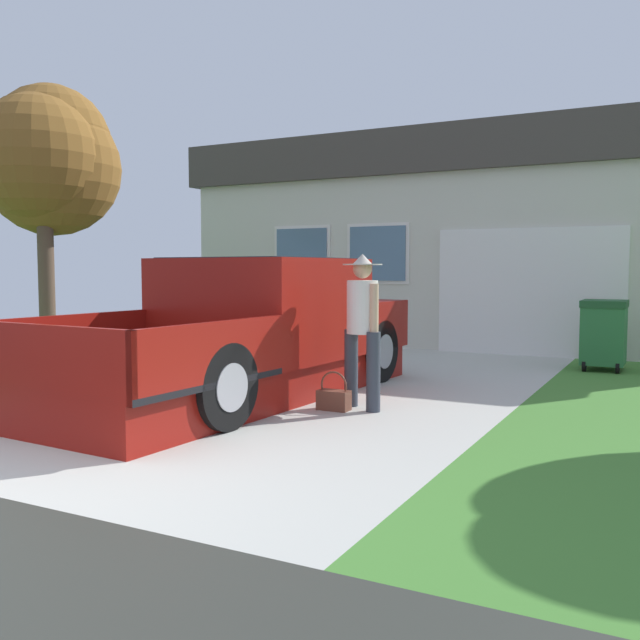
{
  "coord_description": "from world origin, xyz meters",
  "views": [
    {
      "loc": [
        4.09,
        -2.9,
        1.46
      ],
      "look_at": [
        0.62,
        3.76,
        0.9
      ],
      "focal_mm": 38.99,
      "sensor_mm": 36.0,
      "label": 1
    }
  ],
  "objects_px": {
    "pickup_truck": "(259,333)",
    "house_with_garage": "(484,243)",
    "front_yard_tree": "(48,159)",
    "handbag": "(334,398)",
    "wheeled_trash_bin": "(604,332)",
    "person_with_hat": "(362,321)"
  },
  "relations": [
    {
      "from": "pickup_truck",
      "to": "house_with_garage",
      "type": "height_order",
      "value": "house_with_garage"
    },
    {
      "from": "house_with_garage",
      "to": "front_yard_tree",
      "type": "bearing_deg",
      "value": -120.69
    },
    {
      "from": "handbag",
      "to": "front_yard_tree",
      "type": "xyz_separation_m",
      "value": [
        -5.21,
        0.99,
        2.95
      ]
    },
    {
      "from": "handbag",
      "to": "front_yard_tree",
      "type": "relative_size",
      "value": 0.1
    },
    {
      "from": "pickup_truck",
      "to": "front_yard_tree",
      "type": "bearing_deg",
      "value": 176.33
    },
    {
      "from": "handbag",
      "to": "house_with_garage",
      "type": "relative_size",
      "value": 0.04
    },
    {
      "from": "pickup_truck",
      "to": "house_with_garage",
      "type": "xyz_separation_m",
      "value": [
        0.56,
        8.14,
        1.31
      ]
    },
    {
      "from": "wheeled_trash_bin",
      "to": "person_with_hat",
      "type": "bearing_deg",
      "value": -115.2
    },
    {
      "from": "pickup_truck",
      "to": "wheeled_trash_bin",
      "type": "height_order",
      "value": "pickup_truck"
    },
    {
      "from": "house_with_garage",
      "to": "wheeled_trash_bin",
      "type": "relative_size",
      "value": 10.77
    },
    {
      "from": "person_with_hat",
      "to": "house_with_garage",
      "type": "bearing_deg",
      "value": -57.55
    },
    {
      "from": "person_with_hat",
      "to": "house_with_garage",
      "type": "height_order",
      "value": "house_with_garage"
    },
    {
      "from": "pickup_truck",
      "to": "house_with_garage",
      "type": "relative_size",
      "value": 0.47
    },
    {
      "from": "front_yard_tree",
      "to": "pickup_truck",
      "type": "bearing_deg",
      "value": -7.1
    },
    {
      "from": "pickup_truck",
      "to": "person_with_hat",
      "type": "xyz_separation_m",
      "value": [
        1.46,
        -0.3,
        0.21
      ]
    },
    {
      "from": "front_yard_tree",
      "to": "wheeled_trash_bin",
      "type": "relative_size",
      "value": 4.15
    },
    {
      "from": "person_with_hat",
      "to": "front_yard_tree",
      "type": "relative_size",
      "value": 0.39
    },
    {
      "from": "front_yard_tree",
      "to": "wheeled_trash_bin",
      "type": "xyz_separation_m",
      "value": [
        7.39,
        3.35,
        -2.52
      ]
    },
    {
      "from": "pickup_truck",
      "to": "house_with_garage",
      "type": "bearing_deg",
      "value": 89.5
    },
    {
      "from": "person_with_hat",
      "to": "wheeled_trash_bin",
      "type": "height_order",
      "value": "person_with_hat"
    },
    {
      "from": "person_with_hat",
      "to": "handbag",
      "type": "height_order",
      "value": "person_with_hat"
    },
    {
      "from": "person_with_hat",
      "to": "front_yard_tree",
      "type": "bearing_deg",
      "value": 18.09
    }
  ]
}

